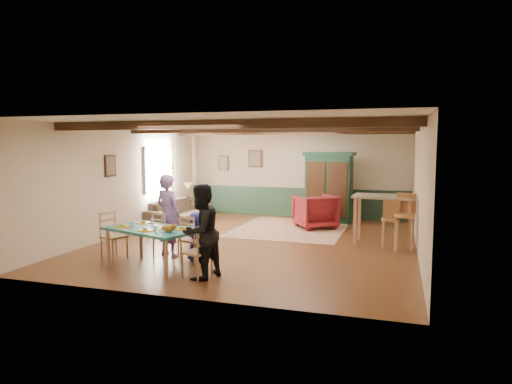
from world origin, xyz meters
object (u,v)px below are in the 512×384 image
(dining_chair_end_right, at_px, (197,251))
(table_lamp, at_px, (188,191))
(dining_table, at_px, (152,248))
(dining_chair_far_right, at_px, (194,239))
(person_child, at_px, (197,237))
(cat, at_px, (168,228))
(armoire, at_px, (329,187))
(sofa, at_px, (179,212))
(armchair, at_px, (315,212))
(counter_table, at_px, (383,220))
(person_man, at_px, (168,215))
(end_table, at_px, (188,207))
(person_woman, at_px, (201,232))
(bar_stool_left, at_px, (390,225))
(dining_chair_far_left, at_px, (166,234))
(bar_stool_right, at_px, (405,222))
(dining_chair_end_left, at_px, (114,236))

(dining_chair_end_right, xyz_separation_m, table_lamp, (-3.07, 6.02, 0.34))
(dining_table, bearing_deg, dining_chair_far_right, 42.63)
(dining_chair_end_right, height_order, person_child, person_child)
(cat, height_order, armoire, armoire)
(dining_table, bearing_deg, sofa, 111.09)
(dining_chair_end_right, bearing_deg, armchair, -173.88)
(counter_table, bearing_deg, dining_chair_end_right, -128.72)
(person_man, bearing_deg, table_lamp, -50.25)
(person_child, distance_m, end_table, 5.70)
(person_woman, relative_size, cat, 4.58)
(bar_stool_left, bearing_deg, person_man, -152.06)
(cat, bearing_deg, counter_table, 63.72)
(end_table, bearing_deg, sofa, -75.87)
(sofa, relative_size, end_table, 4.17)
(dining_chair_far_left, relative_size, table_lamp, 1.83)
(dining_chair_end_right, bearing_deg, table_lamp, -134.65)
(dining_chair_end_right, height_order, armoire, armoire)
(dining_table, xyz_separation_m, bar_stool_left, (4.15, 2.77, 0.17))
(person_woman, bearing_deg, table_lamp, -134.08)
(dining_chair_end_right, bearing_deg, armoire, -173.54)
(dining_chair_far_right, height_order, person_man, person_man)
(end_table, bearing_deg, dining_chair_end_right, -62.97)
(dining_table, height_order, bar_stool_right, bar_stool_right)
(dining_chair_end_right, height_order, cat, dining_chair_end_right)
(dining_chair_end_left, distance_m, armoire, 6.53)
(dining_chair_end_left, relative_size, armchair, 0.93)
(table_lamp, height_order, bar_stool_right, bar_stool_right)
(dining_chair_far_left, relative_size, person_man, 0.55)
(dining_table, relative_size, person_woman, 1.09)
(sofa, height_order, bar_stool_right, bar_stool_right)
(dining_chair_end_left, distance_m, bar_stool_left, 5.75)
(person_man, relative_size, cat, 4.79)
(armoire, relative_size, end_table, 3.69)
(bar_stool_right, bearing_deg, dining_chair_end_right, -129.65)
(dining_table, height_order, dining_chair_far_left, dining_chair_far_left)
(person_woman, height_order, armchair, person_woman)
(dining_chair_end_right, height_order, bar_stool_left, bar_stool_left)
(armchair, xyz_separation_m, bar_stool_right, (2.27, -2.01, 0.16))
(dining_table, bearing_deg, dining_chair_end_right, -18.32)
(cat, distance_m, bar_stool_left, 4.77)
(dining_chair_far_left, relative_size, dining_chair_end_right, 1.00)
(armchair, relative_size, end_table, 1.81)
(dining_table, xyz_separation_m, armchair, (2.17, 4.80, 0.09))
(person_woman, bearing_deg, dining_chair_end_left, -90.00)
(dining_chair_end_right, xyz_separation_m, counter_table, (2.92, 3.65, 0.10))
(dining_chair_end_right, height_order, table_lamp, table_lamp)
(end_table, bearing_deg, person_man, -68.57)
(armchair, xyz_separation_m, end_table, (-4.18, 0.87, -0.18))
(cat, distance_m, counter_table, 5.00)
(counter_table, xyz_separation_m, bar_stool_left, (0.17, -0.52, -0.02))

